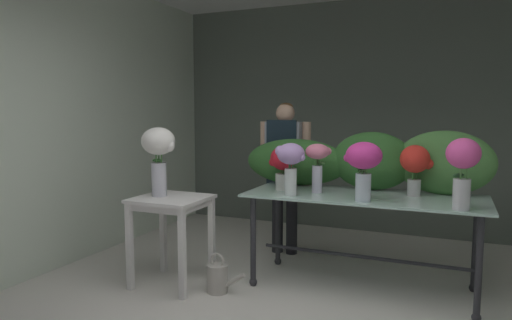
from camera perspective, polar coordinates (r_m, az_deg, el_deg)
ground_plane at (r=4.50m, az=8.75°, el=-13.93°), size 8.08×8.08×0.00m
wall_back at (r=6.03m, az=13.39°, el=5.19°), size 5.07×0.12×2.92m
wall_left at (r=5.44m, az=-17.88°, el=4.98°), size 0.12×3.79×2.92m
display_table_glass at (r=4.06m, az=13.14°, el=-6.05°), size 1.98×0.82×0.83m
side_table_white at (r=4.12m, az=-10.46°, el=-6.21°), size 0.61×0.58×0.79m
florist at (r=4.91m, az=3.59°, el=-0.22°), size 0.56×0.24×1.62m
foliage_backdrop at (r=4.29m, az=13.30°, el=-0.24°), size 2.24×0.26×0.55m
vase_scarlet_dahlias at (r=4.06m, az=19.14°, el=-0.41°), size 0.27×0.24×0.43m
vase_magenta_stock at (r=3.71m, az=13.20°, el=-0.31°), size 0.30×0.29×0.47m
vase_rosy_carnations at (r=4.03m, az=7.64°, el=-0.05°), size 0.22×0.21×0.43m
vase_crimson_freesia at (r=4.16m, az=3.37°, el=-0.53°), size 0.25×0.23×0.40m
vase_fuchsia_hydrangea at (r=3.61m, az=24.29°, el=-0.55°), size 0.24×0.24×0.52m
vase_lilac_anemones at (r=3.87m, az=4.28°, el=-0.11°), size 0.27×0.23×0.45m
vase_white_roses_tall at (r=4.11m, az=-11.98°, el=1.08°), size 0.31×0.29×0.61m
watering_can at (r=4.04m, az=-4.73°, el=-14.33°), size 0.35×0.18×0.34m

